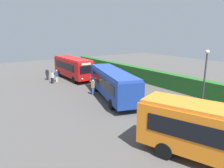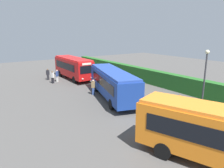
# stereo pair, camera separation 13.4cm
# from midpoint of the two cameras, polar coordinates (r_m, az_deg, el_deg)

# --- Properties ---
(ground_plane) EXTENTS (78.51, 78.51, 0.00)m
(ground_plane) POSITION_cam_midpoint_polar(r_m,az_deg,el_deg) (20.53, 2.64, -6.26)
(ground_plane) COLOR #514F4C
(bus_red) EXTENTS (9.21, 2.61, 3.26)m
(bus_red) POSITION_cam_midpoint_polar(r_m,az_deg,el_deg) (32.83, -10.31, 4.57)
(bus_red) COLOR red
(bus_red) RESTS_ON ground_plane
(bus_blue) EXTENTS (10.72, 5.47, 3.09)m
(bus_blue) POSITION_cam_midpoint_polar(r_m,az_deg,el_deg) (22.70, 0.33, 0.45)
(bus_blue) COLOR navy
(bus_blue) RESTS_ON ground_plane
(person_left) EXTENTS (0.36, 0.52, 1.68)m
(person_left) POSITION_cam_midpoint_polar(r_m,az_deg,el_deg) (33.19, -16.80, 2.56)
(person_left) COLOR black
(person_left) RESTS_ON ground_plane
(person_center) EXTENTS (0.47, 0.47, 1.75)m
(person_center) POSITION_cam_midpoint_polar(r_m,az_deg,el_deg) (31.57, -14.43, 2.25)
(person_center) COLOR silver
(person_center) RESTS_ON ground_plane
(person_right) EXTENTS (0.54, 0.39, 1.75)m
(person_right) POSITION_cam_midpoint_polar(r_m,az_deg,el_deg) (30.76, -15.62, 1.86)
(person_right) COLOR black
(person_right) RESTS_ON ground_plane
(person_far) EXTENTS (0.47, 0.48, 1.78)m
(person_far) POSITION_cam_midpoint_polar(r_m,az_deg,el_deg) (24.31, -4.89, -0.75)
(person_far) COLOR #334C8C
(person_far) RESTS_ON ground_plane
(hedge_row) EXTENTS (51.26, 1.10, 1.96)m
(hedge_row) POSITION_cam_midpoint_polar(r_m,az_deg,el_deg) (26.61, 18.66, -0.07)
(hedge_row) COLOR #266424
(hedge_row) RESTS_ON ground_plane
(traffic_cone) EXTENTS (0.36, 0.36, 0.60)m
(traffic_cone) POSITION_cam_midpoint_polar(r_m,az_deg,el_deg) (23.78, 17.89, -3.33)
(traffic_cone) COLOR orange
(traffic_cone) RESTS_ON ground_plane
(lamppost) EXTENTS (0.36, 0.36, 5.62)m
(lamppost) POSITION_cam_midpoint_polar(r_m,az_deg,el_deg) (19.75, 23.94, 2.29)
(lamppost) COLOR #38383D
(lamppost) RESTS_ON ground_plane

